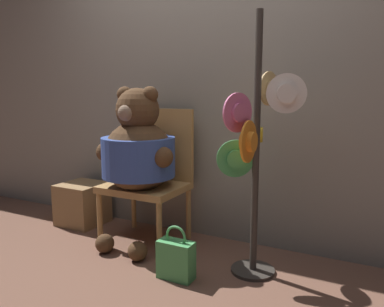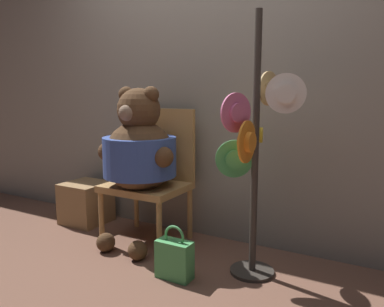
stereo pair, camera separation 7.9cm
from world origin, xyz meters
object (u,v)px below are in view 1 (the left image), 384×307
teddy_bear (138,152)px  hat_display_rack (255,149)px  chair (151,172)px  handbag_on_ground (176,259)px

teddy_bear → hat_display_rack: (0.89, -0.03, 0.09)m
chair → hat_display_rack: hat_display_rack is taller
chair → handbag_on_ground: (0.51, -0.50, -0.41)m
chair → hat_display_rack: (0.90, -0.21, 0.27)m
teddy_bear → hat_display_rack: hat_display_rack is taller
chair → handbag_on_ground: size_ratio=2.99×
hat_display_rack → chair: bearing=167.0°
teddy_bear → handbag_on_ground: size_ratio=3.48×
chair → teddy_bear: teddy_bear is taller
handbag_on_ground → chair: bearing=135.5°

